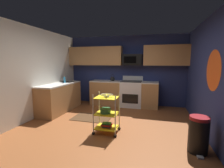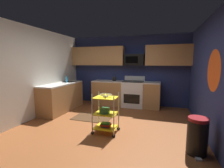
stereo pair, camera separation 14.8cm
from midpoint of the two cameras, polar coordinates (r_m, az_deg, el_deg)
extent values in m
cube|color=brown|center=(4.17, -2.75, -15.30)|extent=(4.40, 4.80, 0.04)
cube|color=navy|center=(6.20, 4.11, 4.82)|extent=(4.52, 0.06, 2.60)
cube|color=silver|center=(5.01, -27.96, 3.28)|extent=(0.06, 4.80, 2.60)
cube|color=navy|center=(3.81, 31.00, 1.97)|extent=(0.06, 4.80, 2.60)
cylinder|color=#E5591E|center=(3.64, 31.32, 4.11)|extent=(0.00, 0.81, 0.81)
cube|color=#B27F4C|center=(5.99, 3.43, -3.58)|extent=(2.48, 0.60, 0.88)
cube|color=silver|center=(5.91, 3.46, 0.80)|extent=(2.48, 0.60, 0.04)
cube|color=#B27F4C|center=(5.62, -18.64, -4.71)|extent=(0.60, 1.80, 0.88)
cube|color=silver|center=(5.54, -18.84, -0.06)|extent=(0.60, 1.80, 0.04)
cube|color=#B7BABC|center=(5.93, -16.40, -0.07)|extent=(0.44, 0.36, 0.16)
cube|color=white|center=(5.93, 6.21, -3.52)|extent=(0.76, 0.64, 0.92)
cube|color=black|center=(5.64, 5.67, -5.24)|extent=(0.56, 0.01, 0.32)
cube|color=white|center=(6.13, 6.71, 2.04)|extent=(0.76, 0.06, 0.18)
cube|color=black|center=(5.86, 6.28, 0.99)|extent=(0.72, 0.60, 0.02)
cube|color=#B27F4C|center=(6.34, -6.63, 9.82)|extent=(2.09, 0.33, 0.70)
cube|color=#B27F4C|center=(5.89, 17.93, 9.67)|extent=(1.51, 0.33, 0.70)
cube|color=black|center=(5.93, 6.55, 8.53)|extent=(0.70, 0.38, 0.40)
cube|color=black|center=(5.75, 5.66, 8.57)|extent=(0.44, 0.01, 0.24)
cylinder|color=silver|center=(3.62, -7.91, -10.60)|extent=(0.02, 0.02, 0.88)
cylinder|color=black|center=(3.78, -7.79, -16.95)|extent=(0.07, 0.02, 0.07)
cylinder|color=silver|center=(3.46, -0.09, -11.39)|extent=(0.02, 0.02, 0.88)
cylinder|color=black|center=(3.63, -0.09, -17.97)|extent=(0.07, 0.02, 0.07)
cylinder|color=silver|center=(3.97, -5.63, -8.90)|extent=(0.02, 0.02, 0.88)
cylinder|color=black|center=(4.12, -5.55, -14.78)|extent=(0.07, 0.02, 0.07)
cylinder|color=silver|center=(3.83, 1.50, -9.50)|extent=(0.02, 0.02, 0.88)
cylinder|color=black|center=(3.98, 1.48, -15.56)|extent=(0.07, 0.02, 0.07)
cube|color=yellow|center=(3.83, -3.02, -15.13)|extent=(0.51, 0.40, 0.02)
cube|color=yellow|center=(3.72, -3.06, -10.44)|extent=(0.51, 0.40, 0.02)
cube|color=yellow|center=(3.62, -3.10, -4.86)|extent=(0.51, 0.40, 0.02)
torus|color=silver|center=(3.61, -3.11, -3.79)|extent=(0.27, 0.27, 0.01)
cylinder|color=silver|center=(3.62, -3.10, -4.57)|extent=(0.12, 0.12, 0.02)
ellipsoid|color=yellow|center=(3.61, -2.31, -4.03)|extent=(0.17, 0.09, 0.04)
ellipsoid|color=yellow|center=(3.66, -3.09, -3.87)|extent=(0.09, 0.17, 0.04)
ellipsoid|color=yellow|center=(3.61, -3.90, -4.03)|extent=(0.17, 0.09, 0.04)
ellipsoid|color=yellow|center=(3.56, -3.12, -4.19)|extent=(0.09, 0.17, 0.04)
cylinder|color=#387F4C|center=(3.71, -3.51, -9.47)|extent=(0.24, 0.24, 0.11)
torus|color=#387F4C|center=(3.69, -3.51, -8.67)|extent=(0.25, 0.25, 0.01)
cube|color=#1E4C8C|center=(3.82, -3.03, -14.78)|extent=(0.19, 0.15, 0.03)
cube|color=#B22626|center=(3.81, -3.03, -14.30)|extent=(0.23, 0.19, 0.03)
cube|color=#26723F|center=(3.80, -3.03, -13.86)|extent=(0.21, 0.15, 0.03)
sphere|color=black|center=(6.00, -0.52, 1.80)|extent=(0.18, 0.18, 0.18)
sphere|color=black|center=(5.99, -0.52, 2.62)|extent=(0.03, 0.03, 0.03)
cone|color=black|center=(5.98, 0.23, 1.95)|extent=(0.09, 0.04, 0.06)
torus|color=black|center=(5.99, -0.52, 2.86)|extent=(0.12, 0.01, 0.12)
cylinder|color=#2D8CBF|center=(5.72, -17.21, 1.45)|extent=(0.06, 0.06, 0.20)
cylinder|color=black|center=(3.35, 27.21, -16.13)|extent=(0.34, 0.34, 0.60)
cylinder|color=maroon|center=(3.24, 27.57, -10.75)|extent=(0.33, 0.33, 0.06)
cube|color=#B2B2B7|center=(3.29, 27.69, -22.13)|extent=(0.10, 0.08, 0.03)
cube|color=#472D19|center=(4.82, -8.05, -11.78)|extent=(1.10, 0.71, 0.01)
camera|label=1|loc=(0.07, -91.02, -0.14)|focal=25.71mm
camera|label=2|loc=(0.07, 88.98, 0.14)|focal=25.71mm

